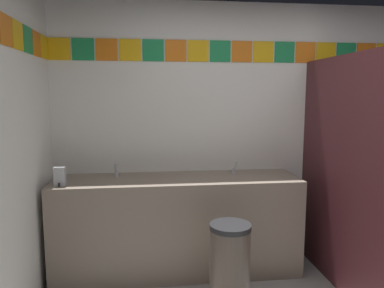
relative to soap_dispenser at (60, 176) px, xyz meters
name	(u,v)px	position (x,y,z in m)	size (l,w,h in m)	color
wall_back	(250,132)	(1.75, 0.50, 0.30)	(3.84, 0.09, 2.52)	white
vanity_counter	(178,224)	(0.99, 0.17, -0.51)	(2.21, 0.58, 0.89)	gray
faucet_left	(116,172)	(0.43, 0.26, -0.03)	(0.04, 0.10, 0.14)	silver
faucet_right	(235,169)	(1.54, 0.26, -0.03)	(0.04, 0.10, 0.14)	silver
soap_dispenser	(60,176)	(0.00, 0.00, 0.00)	(0.09, 0.09, 0.16)	#B7BABF
stall_divider	(379,181)	(2.49, -0.52, 0.01)	(0.92, 1.44, 1.96)	#471E23
toilet	(373,236)	(2.84, 0.02, -0.66)	(0.39, 0.49, 0.74)	white
trash_bin	(230,267)	(1.34, -0.48, -0.63)	(0.32, 0.32, 0.68)	brown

